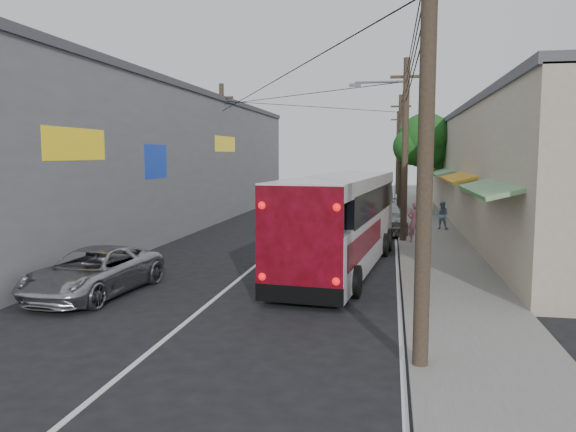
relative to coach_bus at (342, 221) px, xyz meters
name	(u,v)px	position (x,y,z in m)	size (l,w,h in m)	color
ground	(186,323)	(-3.01, -6.96, -1.64)	(120.00, 120.00, 0.00)	black
sidewalk	(424,223)	(3.49, 13.04, -1.58)	(3.00, 80.00, 0.12)	slate
building_right	(504,167)	(7.98, 15.04, 1.51)	(7.09, 40.00, 6.25)	#B7AE91
building_left	(156,159)	(-11.51, 11.03, 2.01)	(7.20, 36.00, 7.25)	gray
utility_poles	(365,150)	(0.12, 13.36, 2.49)	(11.80, 45.28, 8.00)	#473828
street_tree	(427,143)	(3.86, 19.05, 3.04)	(4.40, 4.00, 6.60)	#3F2B19
coach_bus	(342,221)	(0.00, 0.00, 0.00)	(3.46, 11.15, 3.16)	silver
jeepney	(93,272)	(-6.44, -4.96, -0.99)	(2.15, 4.67, 1.30)	#B0B0B7
parked_suv	(382,216)	(1.22, 9.55, -0.85)	(2.20, 5.42, 1.57)	#A5A6AE
parked_car_mid	(378,202)	(0.79, 19.04, -0.95)	(1.63, 4.05, 1.38)	black
parked_car_far	(378,200)	(0.79, 20.04, -0.90)	(1.57, 4.50, 1.48)	black
pedestrian_near	(415,222)	(2.66, 5.64, -0.64)	(0.64, 0.42, 1.76)	#C6687D
pedestrian_far	(442,215)	(4.19, 10.28, -0.81)	(0.69, 0.54, 1.41)	#7B95B4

